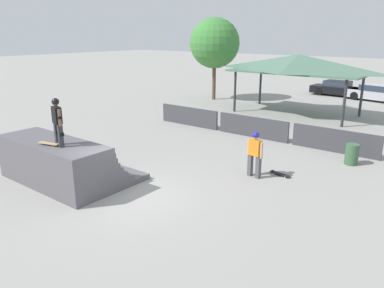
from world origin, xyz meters
TOP-DOWN VIEW (x-y plane):
  - ground_plane at (0.00, 0.00)m, footprint 160.00×160.00m
  - quarter_pipe_ramp at (-2.81, -0.56)m, footprint 4.64×3.19m
  - skater_on_deck at (-2.09, -0.99)m, footprint 0.69×0.31m
  - skateboard_on_deck at (-2.41, -1.15)m, footprint 0.85×0.40m
  - bystander_walking at (2.42, 4.07)m, footprint 0.68×0.29m
  - skateboard_on_ground at (3.11, 4.79)m, footprint 0.85×0.31m
  - barrier_fence at (-0.37, 8.96)m, footprint 12.22×0.12m
  - pavilion_shelter at (-0.98, 15.78)m, footprint 8.42×4.23m
  - tree_beside_pavilion at (-8.46, 17.14)m, footprint 3.87×3.87m
  - trash_bin at (4.86, 7.73)m, footprint 0.52×0.52m
  - parked_car_black at (-1.12, 25.08)m, footprint 4.51×1.90m
  - parked_car_silver at (2.00, 24.38)m, footprint 4.58×2.46m

SIDE VIEW (x-z plane):
  - ground_plane at x=0.00m, z-range 0.00..0.00m
  - skateboard_on_ground at x=3.11m, z-range 0.01..0.10m
  - trash_bin at x=4.86m, z-range 0.00..0.85m
  - barrier_fence at x=-0.37m, z-range 0.00..1.05m
  - parked_car_silver at x=2.00m, z-range -0.03..1.24m
  - parked_car_black at x=-1.12m, z-range -0.03..1.24m
  - quarter_pipe_ramp at x=-2.81m, z-range -0.09..1.48m
  - bystander_walking at x=2.42m, z-range 0.15..1.89m
  - skateboard_on_deck at x=-2.41m, z-range 1.59..1.67m
  - skater_on_deck at x=-2.09m, z-range 1.69..3.28m
  - pavilion_shelter at x=-0.98m, z-range 1.34..5.18m
  - tree_beside_pavilion at x=-8.46m, z-range 1.22..7.55m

